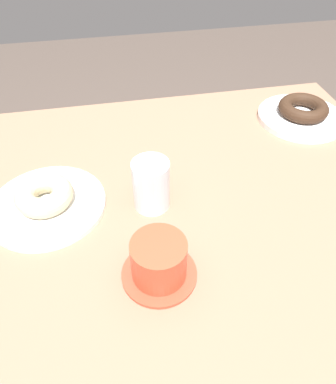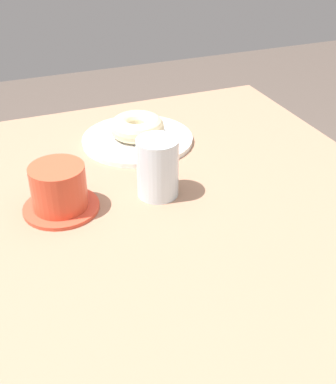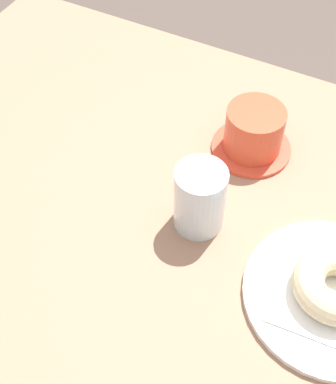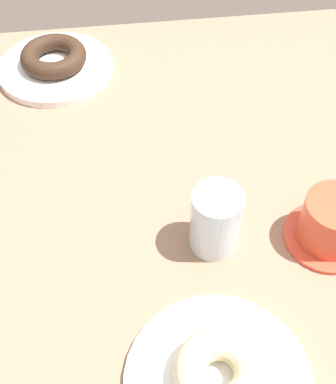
# 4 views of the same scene
# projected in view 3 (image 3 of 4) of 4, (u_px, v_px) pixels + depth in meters

# --- Properties ---
(table) EXTENTS (0.97, 0.78, 0.77)m
(table) POSITION_uv_depth(u_px,v_px,m) (145.00, 254.00, 0.87)
(table) COLOR #956C54
(table) RESTS_ON ground_plane
(plate_sugar_ring) EXTENTS (0.22, 0.22, 0.01)m
(plate_sugar_ring) POSITION_uv_depth(u_px,v_px,m) (331.00, 295.00, 0.68)
(plate_sugar_ring) COLOR white
(plate_sugar_ring) RESTS_ON table
(napkin_sugar_ring) EXTENTS (0.15, 0.15, 0.00)m
(napkin_sugar_ring) POSITION_uv_depth(u_px,v_px,m) (333.00, 293.00, 0.68)
(napkin_sugar_ring) COLOR white
(napkin_sugar_ring) RESTS_ON plate_sugar_ring
(water_glass) EXTENTS (0.07, 0.07, 0.10)m
(water_glass) POSITION_uv_depth(u_px,v_px,m) (200.00, 199.00, 0.72)
(water_glass) COLOR silver
(water_glass) RESTS_ON table
(coffee_cup) EXTENTS (0.12, 0.12, 0.08)m
(coffee_cup) POSITION_uv_depth(u_px,v_px,m) (254.00, 132.00, 0.82)
(coffee_cup) COLOR #D5452E
(coffee_cup) RESTS_ON table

